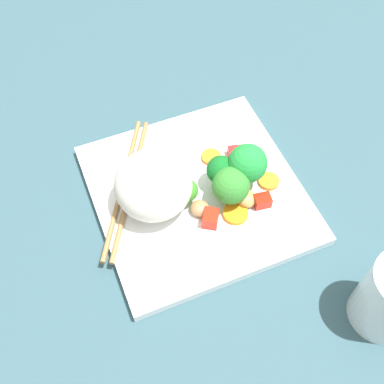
{
  "coord_description": "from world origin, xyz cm",
  "views": [
    {
      "loc": [
        -11.64,
        -32.06,
        52.44
      ],
      "look_at": [
        -1.12,
        -1.26,
        3.34
      ],
      "focal_mm": 45.11,
      "sensor_mm": 36.0,
      "label": 1
    }
  ],
  "objects": [
    {
      "name": "ground_plane",
      "position": [
        0.0,
        0.0,
        -1.0
      ],
      "size": [
        110.0,
        110.0,
        2.0
      ],
      "primitive_type": "cube",
      "color": "#31515B"
    },
    {
      "name": "square_plate",
      "position": [
        0.0,
        0.0,
        0.67
      ],
      "size": [
        26.99,
        26.99,
        1.34
      ],
      "primitive_type": "cube",
      "rotation": [
        0.0,
        0.0,
        0.06
      ],
      "color": "white",
      "rests_on": "ground_plane"
    },
    {
      "name": "rice_mound",
      "position": [
        -5.55,
        -0.18,
        5.21
      ],
      "size": [
        13.18,
        13.18,
        7.73
      ],
      "primitive_type": "ellipsoid",
      "rotation": [
        0.0,
        0.0,
        2.46
      ],
      "color": "white",
      "rests_on": "square_plate"
    },
    {
      "name": "broccoli_floret_0",
      "position": [
        -1.76,
        -1.12,
        3.75
      ],
      "size": [
        2.87,
        2.87,
        4.04
      ],
      "color": "#74BA54",
      "rests_on": "square_plate"
    },
    {
      "name": "broccoli_floret_1",
      "position": [
        3.36,
        -2.68,
        4.59
      ],
      "size": [
        4.61,
        4.61,
        5.67
      ],
      "color": "#67AF42",
      "rests_on": "square_plate"
    },
    {
      "name": "broccoli_floret_2",
      "position": [
        6.11,
        -0.93,
        5.48
      ],
      "size": [
        4.87,
        4.87,
        6.79
      ],
      "color": "#7BC14F",
      "rests_on": "square_plate"
    },
    {
      "name": "broccoli_floret_3",
      "position": [
        3.11,
        -0.01,
        4.32
      ],
      "size": [
        3.68,
        3.68,
        4.91
      ],
      "color": "#82B24D",
      "rests_on": "square_plate"
    },
    {
      "name": "carrot_slice_0",
      "position": [
        3.3,
        -4.9,
        1.63
      ],
      "size": [
        4.25,
        4.25,
        0.57
      ],
      "primitive_type": "cylinder",
      "rotation": [
        0.0,
        0.0,
        0.47
      ],
      "color": "orange",
      "rests_on": "square_plate"
    },
    {
      "name": "carrot_slice_1",
      "position": [
        9.14,
        -1.77,
        1.61
      ],
      "size": [
        3.79,
        3.79,
        0.53
      ],
      "primitive_type": "cylinder",
      "rotation": [
        0.0,
        0.0,
        0.71
      ],
      "color": "orange",
      "rests_on": "square_plate"
    },
    {
      "name": "carrot_slice_2",
      "position": [
        3.48,
        4.31,
        1.61
      ],
      "size": [
        2.64,
        2.64,
        0.54
      ],
      "primitive_type": "cylinder",
      "rotation": [
        0.0,
        0.0,
        0.02
      ],
      "color": "orange",
      "rests_on": "square_plate"
    },
    {
      "name": "carrot_slice_3",
      "position": [
        8.39,
        1.36,
        1.7
      ],
      "size": [
        3.41,
        3.41,
        0.72
      ],
      "primitive_type": "cylinder",
      "rotation": [
        0.0,
        0.0,
        0.45
      ],
      "color": "orange",
      "rests_on": "square_plate"
    },
    {
      "name": "pepper_chunk_0",
      "position": [
        6.96,
        -4.56,
        2.13
      ],
      "size": [
        2.21,
        1.76,
        1.57
      ],
      "primitive_type": "cube",
      "rotation": [
        0.0,
        0.0,
        6.2
      ],
      "color": "red",
      "rests_on": "square_plate"
    },
    {
      "name": "pepper_chunk_1",
      "position": [
        0.21,
        -4.95,
        2.3
      ],
      "size": [
        2.62,
        2.72,
        1.92
      ],
      "primitive_type": "cube",
      "rotation": [
        0.0,
        0.0,
        1.06
      ],
      "color": "red",
      "rests_on": "square_plate"
    },
    {
      "name": "pepper_chunk_2",
      "position": [
        6.71,
        3.66,
        2.01
      ],
      "size": [
        2.29,
        1.92,
        1.33
      ],
      "primitive_type": "cube",
      "rotation": [
        0.0,
        0.0,
        2.95
      ],
      "color": "red",
      "rests_on": "square_plate"
    },
    {
      "name": "chicken_piece_0",
      "position": [
        -0.71,
        -3.11,
        2.17
      ],
      "size": [
        3.25,
        3.31,
        1.65
      ],
      "primitive_type": "ellipsoid",
      "rotation": [
        0.0,
        0.0,
        2.17
      ],
      "color": "tan",
      "rests_on": "square_plate"
    },
    {
      "name": "chicken_piece_1",
      "position": [
        5.1,
        -3.41,
        2.21
      ],
      "size": [
        3.26,
        3.65,
        1.74
      ],
      "primitive_type": "ellipsoid",
      "rotation": [
        0.0,
        0.0,
        5.0
      ],
      "color": "tan",
      "rests_on": "square_plate"
    },
    {
      "name": "chopstick_pair",
      "position": [
        -8.4,
        3.31,
        1.66
      ],
      "size": [
        11.17,
        20.08,
        0.64
      ],
      "rotation": [
        0.0,
        0.0,
        4.25
      ],
      "color": "#9E7343",
      "rests_on": "square_plate"
    }
  ]
}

